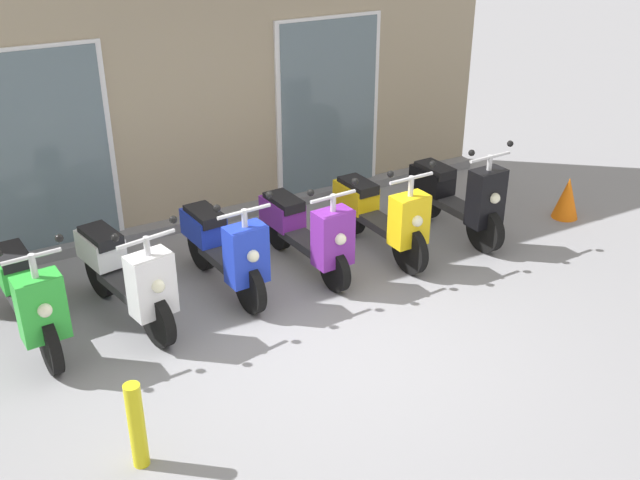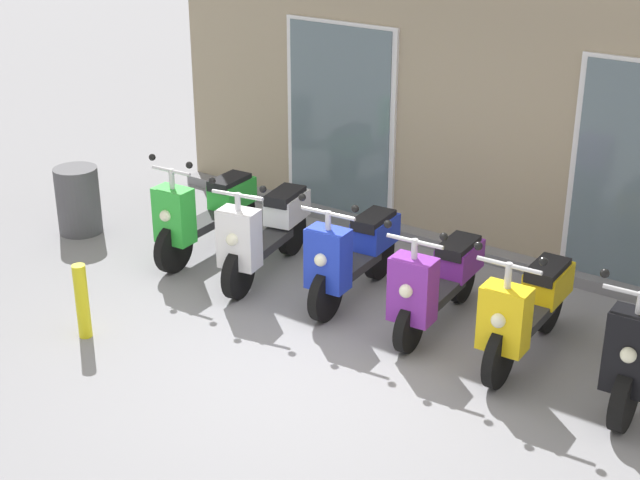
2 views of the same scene
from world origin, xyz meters
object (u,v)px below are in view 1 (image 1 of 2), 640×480
scooter_purple (306,230)px  scooter_white (126,274)px  scooter_green (28,295)px  traffic_cone (567,198)px  scooter_blue (224,247)px  curb_bollard (137,426)px  scooter_black (457,196)px  scooter_yellow (380,214)px

scooter_purple → scooter_white: bearing=-178.3°
scooter_green → traffic_cone: (6.21, -0.41, -0.22)m
scooter_blue → scooter_purple: scooter_blue is taller
scooter_green → curb_bollard: size_ratio=2.34×
scooter_purple → scooter_black: bearing=-3.4°
scooter_white → curb_bollard: 2.02m
scooter_purple → traffic_cone: (3.41, -0.40, -0.20)m
curb_bollard → scooter_yellow: bearing=30.3°
scooter_white → traffic_cone: (5.35, -0.35, -0.23)m
scooter_black → traffic_cone: 1.54m
scooter_blue → scooter_black: size_ratio=1.00×
scooter_black → curb_bollard: size_ratio=2.22×
scooter_blue → scooter_yellow: bearing=-2.2°
scooter_blue → traffic_cone: (4.33, -0.42, -0.22)m
scooter_purple → scooter_black: scooter_black is taller
scooter_white → scooter_yellow: size_ratio=1.00×
traffic_cone → scooter_blue: bearing=174.5°
scooter_yellow → traffic_cone: (2.52, -0.35, -0.21)m
scooter_white → scooter_black: (3.86, -0.06, -0.00)m
scooter_white → traffic_cone: size_ratio=3.16×
scooter_purple → curb_bollard: 3.16m
scooter_black → scooter_yellow: bearing=176.6°
scooter_black → curb_bollard: 4.76m
scooter_white → scooter_purple: (1.94, 0.06, -0.03)m
scooter_white → traffic_cone: 5.37m
scooter_purple → curb_bollard: bearing=-140.6°
curb_bollard → scooter_green: bearing=99.9°
scooter_green → scooter_white: 0.86m
scooter_yellow → scooter_green: bearing=179.1°
curb_bollard → traffic_cone: size_ratio=1.35×
scooter_white → scooter_black: scooter_black is taller
scooter_blue → curb_bollard: bearing=-127.0°
scooter_blue → scooter_purple: 0.92m
scooter_white → scooter_yellow: (2.83, 0.00, -0.02)m
scooter_white → scooter_blue: (1.02, 0.07, -0.00)m
scooter_blue → traffic_cone: 4.36m
scooter_blue → traffic_cone: size_ratio=3.00×
scooter_white → curb_bollard: size_ratio=2.35×
scooter_yellow → traffic_cone: scooter_yellow is taller
scooter_green → scooter_black: (4.72, -0.12, 0.00)m
scooter_green → traffic_cone: 6.23m
scooter_green → scooter_white: (0.86, -0.06, 0.00)m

